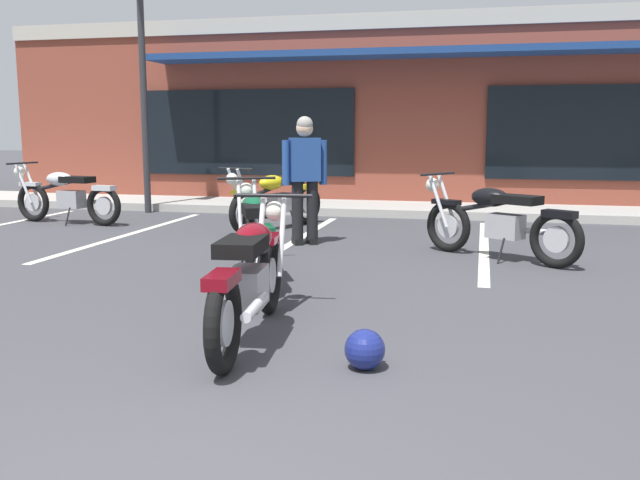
% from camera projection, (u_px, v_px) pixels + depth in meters
% --- Properties ---
extents(ground_plane, '(80.00, 80.00, 0.00)m').
position_uv_depth(ground_plane, '(329.00, 312.00, 5.76)').
color(ground_plane, '#3D3D42').
extents(sidewalk_kerb, '(22.00, 1.80, 0.14)m').
position_uv_depth(sidewalk_kerb, '(414.00, 209.00, 12.69)').
color(sidewalk_kerb, '#A8A59E').
rests_on(sidewalk_kerb, ground_plane).
extents(brick_storefront_building, '(17.29, 6.66, 3.68)m').
position_uv_depth(brick_storefront_building, '(431.00, 115.00, 15.85)').
color(brick_storefront_building, brown).
rests_on(brick_storefront_building, ground_plane).
extents(painted_stall_lines, '(12.67, 4.80, 0.01)m').
position_uv_depth(painted_stall_lines, '(388.00, 243.00, 9.24)').
color(painted_stall_lines, silver).
rests_on(painted_stall_lines, ground_plane).
extents(motorcycle_foreground_classic, '(0.68, 2.11, 0.98)m').
position_uv_depth(motorcycle_foreground_classic, '(250.00, 276.00, 4.97)').
color(motorcycle_foreground_classic, black).
rests_on(motorcycle_foreground_classic, ground_plane).
extents(motorcycle_red_sportbike, '(1.16, 1.97, 0.98)m').
position_uv_depth(motorcycle_red_sportbike, '(256.00, 233.00, 7.06)').
color(motorcycle_red_sportbike, black).
rests_on(motorcycle_red_sportbike, ground_plane).
extents(motorcycle_silver_naked, '(1.14, 1.98, 0.98)m').
position_uv_depth(motorcycle_silver_naked, '(277.00, 199.00, 10.52)').
color(motorcycle_silver_naked, black).
rests_on(motorcycle_silver_naked, ground_plane).
extents(motorcycle_blue_standard, '(1.84, 1.40, 0.98)m').
position_uv_depth(motorcycle_blue_standard, '(498.00, 220.00, 8.06)').
color(motorcycle_blue_standard, black).
rests_on(motorcycle_blue_standard, ground_plane).
extents(motorcycle_green_cafe_racer, '(2.10, 0.74, 0.98)m').
position_uv_depth(motorcycle_green_cafe_racer, '(66.00, 195.00, 11.15)').
color(motorcycle_green_cafe_racer, black).
rests_on(motorcycle_green_cafe_racer, ground_plane).
extents(person_in_black_shirt, '(0.58, 0.40, 1.68)m').
position_uv_depth(person_in_black_shirt, '(305.00, 173.00, 9.02)').
color(person_in_black_shirt, black).
rests_on(person_in_black_shirt, ground_plane).
extents(helmet_on_pavement, '(0.26, 0.26, 0.26)m').
position_uv_depth(helmet_on_pavement, '(365.00, 349.00, 4.37)').
color(helmet_on_pavement, navy).
rests_on(helmet_on_pavement, ground_plane).
extents(parking_lot_lamp_post, '(0.24, 0.76, 4.80)m').
position_uv_depth(parking_lot_lamp_post, '(138.00, 36.00, 12.12)').
color(parking_lot_lamp_post, '#2D2D33').
rests_on(parking_lot_lamp_post, ground_plane).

